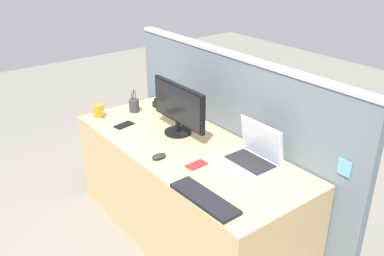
% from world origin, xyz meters
% --- Properties ---
extents(ground_plane, '(10.00, 10.00, 0.00)m').
position_xyz_m(ground_plane, '(0.00, 0.00, 0.00)').
color(ground_plane, slate).
extents(desk, '(1.84, 0.75, 0.73)m').
position_xyz_m(desk, '(0.00, 0.00, 0.36)').
color(desk, tan).
rests_on(desk, ground_plane).
extents(cubicle_divider, '(2.22, 0.07, 1.30)m').
position_xyz_m(cubicle_divider, '(0.00, 0.42, 0.65)').
color(cubicle_divider, slate).
rests_on(cubicle_divider, ground_plane).
extents(desktop_monitor, '(0.55, 0.20, 0.37)m').
position_xyz_m(desktop_monitor, '(-0.20, 0.08, 0.93)').
color(desktop_monitor, black).
rests_on(desktop_monitor, desk).
extents(laptop, '(0.34, 0.25, 0.26)m').
position_xyz_m(laptop, '(0.44, 0.20, 0.79)').
color(laptop, silver).
rests_on(laptop, desk).
extents(desk_phone, '(0.21, 0.18, 0.08)m').
position_xyz_m(desk_phone, '(-0.64, 0.29, 0.76)').
color(desk_phone, black).
rests_on(desk_phone, desk).
extents(keyboard_main, '(0.45, 0.15, 0.02)m').
position_xyz_m(keyboard_main, '(0.57, -0.30, 0.74)').
color(keyboard_main, black).
rests_on(keyboard_main, desk).
extents(computer_mouse_right_hand, '(0.06, 0.10, 0.03)m').
position_xyz_m(computer_mouse_right_hand, '(0.03, -0.24, 0.74)').
color(computer_mouse_right_hand, '#232328').
rests_on(computer_mouse_right_hand, desk).
extents(pen_cup, '(0.08, 0.08, 0.19)m').
position_xyz_m(pen_cup, '(-0.74, 0.03, 0.78)').
color(pen_cup, '#333338').
rests_on(pen_cup, desk).
extents(cell_phone_black_slab, '(0.10, 0.16, 0.01)m').
position_xyz_m(cell_phone_black_slab, '(-0.55, -0.17, 0.73)').
color(cell_phone_black_slab, black).
rests_on(cell_phone_black_slab, desk).
extents(cell_phone_red_case, '(0.08, 0.13, 0.01)m').
position_xyz_m(cell_phone_red_case, '(0.25, -0.11, 0.73)').
color(cell_phone_red_case, '#B22323').
rests_on(cell_phone_red_case, desk).
extents(coffee_mug, '(0.12, 0.08, 0.10)m').
position_xyz_m(coffee_mug, '(-0.82, -0.24, 0.78)').
color(coffee_mug, orange).
rests_on(coffee_mug, desk).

